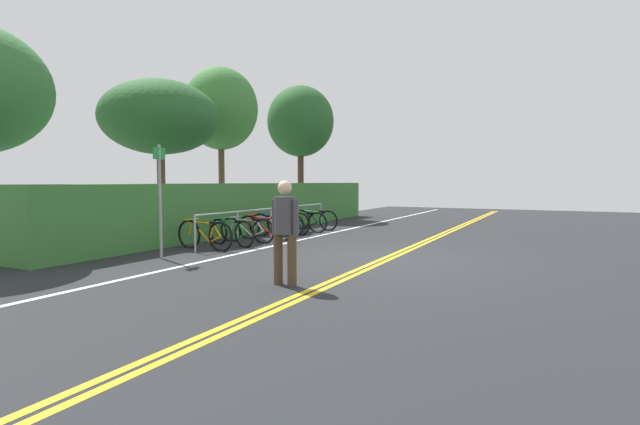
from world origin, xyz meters
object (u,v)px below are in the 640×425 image
object	(u,v)px
pedestrian	(285,226)
tree_far_right	(221,109)
bike_rack	(271,215)
bicycle_6	(302,222)
bicycle_0	(205,235)
bicycle_5	(288,223)
tree_extra	(301,122)
bicycle_1	(231,232)
bicycle_4	(276,225)
bicycle_3	(265,228)
bicycle_2	(247,230)
sign_post_near	(160,191)
tree_mid	(160,118)
bicycle_7	(315,220)

from	to	relation	value
pedestrian	tree_far_right	distance (m)	10.71
pedestrian	bike_rack	bearing A→B (deg)	35.19
bike_rack	bicycle_6	bearing A→B (deg)	0.61
bicycle_0	bicycle_6	bearing A→B (deg)	-1.23
bicycle_5	bicycle_6	world-z (taller)	bicycle_5
bike_rack	tree_extra	bearing A→B (deg)	22.77
bicycle_5	bicycle_6	distance (m)	0.77
bike_rack	bicycle_5	xyz separation A→B (m)	(1.07, 0.10, -0.29)
bicycle_1	bicycle_4	xyz separation A→B (m)	(2.19, 0.08, 0.00)
bicycle_3	pedestrian	distance (m)	5.79
pedestrian	bicycle_2	bearing A→B (deg)	42.19
bicycle_5	tree_far_right	world-z (taller)	tree_far_right
bicycle_4	tree_extra	distance (m)	7.71
bicycle_3	tree_far_right	bearing A→B (deg)	53.54
bike_rack	bicycle_5	distance (m)	1.12
bicycle_1	tree_extra	size ratio (longest dim) A/B	0.29
bicycle_4	sign_post_near	world-z (taller)	sign_post_near
bicycle_3	tree_mid	size ratio (longest dim) A/B	0.37
bike_rack	bicycle_5	size ratio (longest dim) A/B	3.64
pedestrian	tree_far_right	bearing A→B (deg)	44.22
bike_rack	tree_far_right	world-z (taller)	tree_far_right
bicycle_1	bicycle_3	bearing A→B (deg)	-2.44
bicycle_2	bicycle_7	xyz separation A→B (m)	(3.69, -0.04, 0.01)
bicycle_0	tree_mid	bearing A→B (deg)	60.27
bicycle_0	tree_mid	size ratio (longest dim) A/B	0.37
bicycle_3	sign_post_near	xyz separation A→B (m)	(-3.64, 0.11, 1.07)
bicycle_2	sign_post_near	bearing A→B (deg)	-179.97
tree_far_right	bicycle_4	bearing A→B (deg)	-118.66
bicycle_0	pedestrian	world-z (taller)	pedestrian
bicycle_4	tree_extra	world-z (taller)	tree_extra
bicycle_7	bicycle_4	bearing A→B (deg)	178.21
bicycle_6	bicycle_7	world-z (taller)	bicycle_7
bicycle_6	pedestrian	size ratio (longest dim) A/B	1.09
bicycle_5	tree_mid	bearing A→B (deg)	119.58
bicycle_2	pedestrian	distance (m)	5.35
bicycle_3	tree_extra	size ratio (longest dim) A/B	0.30
bicycle_4	sign_post_near	size ratio (longest dim) A/B	0.70
bicycle_6	sign_post_near	distance (m)	5.99
tree_extra	pedestrian	bearing A→B (deg)	-151.46
bicycle_5	tree_extra	xyz separation A→B (m)	(5.46, 2.64, 3.78)
bicycle_3	bicycle_7	world-z (taller)	bicycle_3
bicycle_7	tree_far_right	distance (m)	5.25
bicycle_3	tree_extra	bearing A→B (deg)	22.16
bicycle_1	tree_mid	bearing A→B (deg)	72.88
sign_post_near	tree_extra	size ratio (longest dim) A/B	0.41
bicycle_1	sign_post_near	size ratio (longest dim) A/B	0.70
bike_rack	bicycle_3	bearing A→B (deg)	-168.36
bicycle_6	tree_mid	xyz separation A→B (m)	(-2.62, 3.34, 3.14)
bicycle_0	tree_mid	world-z (taller)	tree_mid
bicycle_7	pedestrian	distance (m)	8.42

